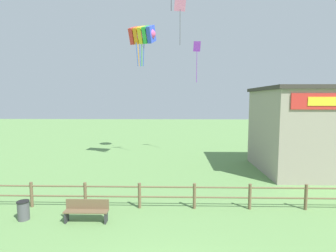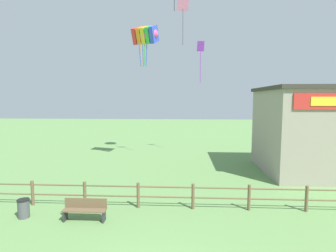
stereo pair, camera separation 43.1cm
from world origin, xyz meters
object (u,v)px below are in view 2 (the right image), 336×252
object	(u,v)px
seaside_building	(319,130)
kite_rainbow_parafoil	(145,35)
kite_purple_streamer	(201,54)
park_bench_near_fence	(85,209)
kite_pink_diamond	(183,9)
trash_bin	(24,208)

from	to	relation	value
seaside_building	kite_rainbow_parafoil	distance (m)	13.91
seaside_building	kite_rainbow_parafoil	world-z (taller)	kite_rainbow_parafoil
kite_rainbow_parafoil	kite_purple_streamer	distance (m)	5.37
kite_rainbow_parafoil	park_bench_near_fence	bearing A→B (deg)	-96.50
park_bench_near_fence	kite_pink_diamond	xyz separation A→B (m)	(3.93, 9.86, 11.04)
park_bench_near_fence	kite_rainbow_parafoil	distance (m)	13.58
park_bench_near_fence	kite_rainbow_parafoil	size ratio (longest dim) A/B	0.58
kite_purple_streamer	kite_rainbow_parafoil	bearing A→B (deg)	-144.59
seaside_building	kite_purple_streamer	size ratio (longest dim) A/B	2.17
seaside_building	trash_bin	distance (m)	17.73
kite_rainbow_parafoil	kite_pink_diamond	bearing A→B (deg)	-1.03
park_bench_near_fence	kite_purple_streamer	distance (m)	16.33
trash_bin	kite_purple_streamer	bearing A→B (deg)	57.84
park_bench_near_fence	kite_pink_diamond	size ratio (longest dim) A/B	0.49
trash_bin	kite_rainbow_parafoil	xyz separation A→B (m)	(3.78, 9.81, 9.30)
seaside_building	park_bench_near_fence	world-z (taller)	seaside_building
trash_bin	kite_rainbow_parafoil	bearing A→B (deg)	68.91
park_bench_near_fence	kite_purple_streamer	size ratio (longest dim) A/B	0.51
kite_pink_diamond	kite_purple_streamer	bearing A→B (deg)	64.05
kite_rainbow_parafoil	kite_pink_diamond	distance (m)	3.34
kite_pink_diamond	trash_bin	bearing A→B (deg)	-123.99
kite_rainbow_parafoil	kite_purple_streamer	world-z (taller)	kite_rainbow_parafoil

